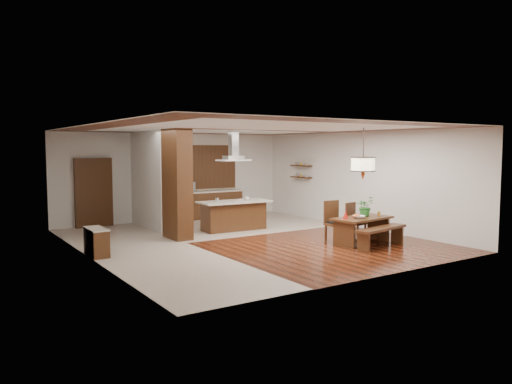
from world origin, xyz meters
TOP-DOWN VIEW (x-y plane):
  - room_shell at (0.00, 0.00)m, footprint 9.00×9.04m
  - tile_hallway at (-2.75, 0.00)m, footprint 2.50×9.00m
  - tile_kitchen at (1.25, 2.50)m, footprint 5.50×4.00m
  - soffit_band at (0.00, 0.00)m, footprint 8.00×9.00m
  - partition_pier at (-1.40, 1.20)m, footprint 0.45×1.00m
  - partition_stub at (-1.40, 3.30)m, footprint 0.18×2.40m
  - hallway_console at (-3.81, 0.20)m, footprint 0.37×0.88m
  - hallway_doorway at (-2.70, 4.40)m, footprint 1.10×0.20m
  - rear_counter at (1.00, 4.20)m, footprint 2.60×0.62m
  - kitchen_window at (1.00, 4.46)m, footprint 2.60×0.08m
  - shelf_lower at (3.87, 2.60)m, footprint 0.26×0.90m
  - shelf_upper at (3.87, 2.60)m, footprint 0.26×0.90m
  - dining_table at (2.19, -1.97)m, footprint 1.69×1.00m
  - dining_bench at (2.27, -2.55)m, footprint 1.76×0.69m
  - dining_chair_left at (1.73, -1.54)m, footprint 0.49×0.49m
  - dining_chair_right at (2.53, -1.44)m, footprint 0.49×0.49m
  - pendant_lantern at (2.19, -1.97)m, footprint 0.64×0.64m
  - foliage_plant at (2.40, -1.87)m, footprint 0.50×0.45m
  - fruit_bowl at (1.98, -2.09)m, footprint 0.36×0.36m
  - napkin_cone at (1.65, -1.96)m, footprint 0.16×0.16m
  - gold_ornament at (2.78, -1.99)m, footprint 0.09×0.09m
  - kitchen_island at (0.54, 1.55)m, footprint 2.14×1.00m
  - range_hood at (0.54, 1.55)m, footprint 0.90×0.55m
  - island_cup at (0.95, 1.49)m, footprint 0.16×0.16m
  - microwave at (0.24, 4.19)m, footprint 0.69×0.59m

SIDE VIEW (x-z plane):
  - tile_hallway at x=-2.75m, z-range 0.00..0.01m
  - tile_kitchen at x=1.25m, z-range 0.00..0.01m
  - dining_bench at x=2.27m, z-range 0.00..0.48m
  - hallway_console at x=-3.81m, z-range 0.00..0.63m
  - kitchen_island at x=0.54m, z-range 0.01..0.88m
  - rear_counter at x=1.00m, z-range 0.00..0.95m
  - dining_chair_right at x=2.53m, z-range 0.00..0.96m
  - dining_table at x=2.19m, z-range 0.16..0.82m
  - dining_chair_left at x=1.73m, z-range 0.00..1.06m
  - fruit_bowl at x=1.98m, z-range 0.67..0.74m
  - gold_ornament at x=2.78m, z-range 0.67..0.78m
  - napkin_cone at x=1.65m, z-range 0.67..0.88m
  - island_cup at x=0.95m, z-range 0.87..0.97m
  - foliage_plant at x=2.40m, z-range 0.67..1.17m
  - hallway_doorway at x=-2.70m, z-range 0.00..2.10m
  - microwave at x=0.24m, z-range 0.95..1.27m
  - shelf_lower at x=3.87m, z-range 1.38..1.42m
  - partition_pier at x=-1.40m, z-range 0.00..2.90m
  - partition_stub at x=-1.40m, z-range 0.00..2.90m
  - kitchen_window at x=1.00m, z-range 1.00..2.50m
  - shelf_upper at x=3.87m, z-range 1.78..1.82m
  - room_shell at x=0.00m, z-range 0.60..3.52m
  - pendant_lantern at x=2.19m, z-range 1.59..2.90m
  - range_hood at x=0.54m, z-range 2.03..2.90m
  - soffit_band at x=0.00m, z-range 2.88..2.89m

